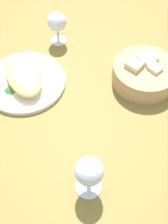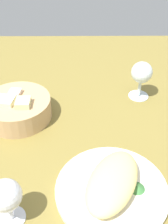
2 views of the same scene
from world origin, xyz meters
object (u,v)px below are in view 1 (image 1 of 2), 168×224
object	(u,v)px
plate	(25,82)
bread_basket	(144,73)
wine_glass_far	(57,23)
wine_glass_near	(89,173)

from	to	relation	value
plate	bread_basket	world-z (taller)	bread_basket
bread_basket	wine_glass_far	bearing A→B (deg)	-172.44
plate	wine_glass_far	world-z (taller)	wine_glass_far
wine_glass_near	plate	bearing A→B (deg)	162.06
bread_basket	wine_glass_far	world-z (taller)	wine_glass_far
bread_basket	plate	bearing A→B (deg)	-136.35
wine_glass_far	wine_glass_near	bearing A→B (deg)	-37.32
wine_glass_near	wine_glass_far	bearing A→B (deg)	142.68
wine_glass_far	bread_basket	bearing A→B (deg)	7.56
plate	bread_basket	xyz separation A→B (cm)	(26.57, 25.35, 2.66)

